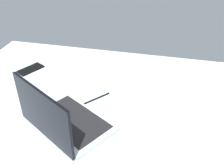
# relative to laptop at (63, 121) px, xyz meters

# --- Properties ---
(bed_mattress) EXTENTS (1.80, 1.40, 0.18)m
(bed_mattress) POSITION_rel_laptop_xyz_m (-0.24, -0.03, -0.13)
(bed_mattress) COLOR silver
(bed_mattress) RESTS_ON ground
(laptop) EXTENTS (0.40, 0.37, 0.23)m
(laptop) POSITION_rel_laptop_xyz_m (0.00, 0.00, 0.00)
(laptop) COLOR #B7BABC
(laptop) RESTS_ON bed_mattress
(cell_phone) EXTENTS (0.13, 0.16, 0.01)m
(cell_phone) POSITION_rel_laptop_xyz_m (0.36, -0.40, -0.04)
(cell_phone) COLOR black
(cell_phone) RESTS_ON bed_mattress
(charger_cable) EXTENTS (0.11, 0.13, 0.01)m
(charger_cable) POSITION_rel_laptop_xyz_m (-0.06, -0.21, -0.04)
(charger_cable) COLOR black
(charger_cable) RESTS_ON bed_mattress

